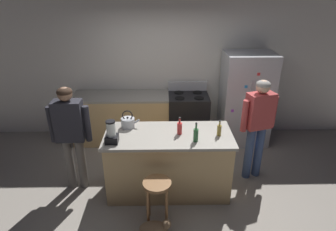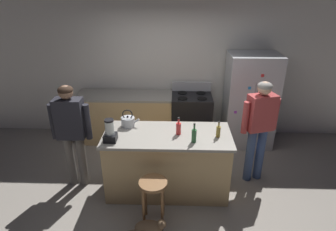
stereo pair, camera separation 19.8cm
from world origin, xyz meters
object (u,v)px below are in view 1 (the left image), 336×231
kitchen_island (168,162)px  tea_kettle (128,122)px  bar_stool (157,191)px  stove_range (188,118)px  person_by_island_left (70,130)px  bottle_olive_oil (196,135)px  bottle_vinegar (219,130)px  bottle_soda (180,128)px  cat (155,228)px  person_by_sink_right (258,121)px  refrigerator (245,99)px  blender_appliance (111,133)px

kitchen_island → tea_kettle: (-0.59, 0.23, 0.55)m
bar_stool → stove_range: bearing=75.5°
kitchen_island → person_by_island_left: 1.49m
bottle_olive_oil → bottle_vinegar: bottle_olive_oil is taller
bottle_soda → tea_kettle: (-0.75, 0.22, -0.02)m
cat → tea_kettle: 1.51m
person_by_sink_right → bottle_vinegar: bearing=-151.5°
refrigerator → bar_stool: size_ratio=2.74×
person_by_sink_right → bottle_olive_oil: (-1.00, -0.51, 0.06)m
refrigerator → person_by_island_left: refrigerator is taller
person_by_sink_right → bottle_vinegar: size_ratio=6.96×
person_by_sink_right → bar_stool: size_ratio=2.55×
refrigerator → person_by_sink_right: (-0.14, -1.19, 0.12)m
bar_stool → bottle_olive_oil: size_ratio=2.33×
bottle_soda → kitchen_island: bearing=-178.0°
bottle_olive_oil → person_by_island_left: bearing=170.5°
bar_stool → tea_kettle: size_ratio=2.34×
person_by_island_left → stove_range: bearing=38.4°
person_by_sink_right → bottle_soda: bearing=-166.0°
person_by_island_left → bottle_olive_oil: (1.76, -0.30, 0.07)m
person_by_island_left → bottle_vinegar: (2.10, -0.14, 0.05)m
cat → bottle_soda: 1.35m
person_by_sink_right → bar_stool: bearing=-147.0°
kitchen_island → refrigerator: refrigerator is taller
cat → bottle_olive_oil: (0.55, 0.69, 0.95)m
bottle_soda → blender_appliance: bearing=-166.5°
stove_range → cat: size_ratio=2.18×
bottle_vinegar → tea_kettle: tea_kettle is taller
person_by_sink_right → cat: 2.15m
cat → bottle_vinegar: size_ratio=2.20×
bottle_vinegar → blender_appliance: bearing=-173.7°
person_by_sink_right → bar_stool: (-1.52, -0.98, -0.49)m
person_by_island_left → blender_appliance: 0.71m
bottle_olive_oil → bottle_vinegar: (0.34, 0.16, -0.02)m
refrigerator → cat: size_ratio=3.39×
stove_range → person_by_sink_right: size_ratio=0.69×
kitchen_island → bottle_vinegar: (0.70, -0.05, 0.56)m
refrigerator → person_by_island_left: 3.22m
person_by_sink_right → bottle_olive_oil: bearing=-152.8°
bottle_vinegar → tea_kettle: size_ratio=0.86×
person_by_sink_right → bar_stool: person_by_sink_right is taller
refrigerator → bottle_olive_oil: size_ratio=6.38×
refrigerator → bottle_olive_oil: refrigerator is taller
blender_appliance → refrigerator: bearing=37.2°
person_by_island_left → kitchen_island: bearing=-3.6°
bottle_vinegar → person_by_sink_right: bearing=28.5°
person_by_island_left → bottle_vinegar: 2.11m
bottle_olive_oil → bottle_vinegar: bearing=24.5°
blender_appliance → bar_stool: bearing=-37.7°
stove_range → refrigerator: bearing=-1.3°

